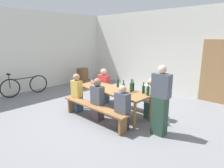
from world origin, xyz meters
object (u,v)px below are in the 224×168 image
at_px(wine_glass_1, 92,80).
at_px(parked_bicycle_0, 25,86).
at_px(wine_bottle_5, 133,87).
at_px(seated_guest_near_1, 97,100).
at_px(bench_near, 94,109).
at_px(wine_glass_0, 125,90).
at_px(seated_guest_near_0, 77,93).
at_px(wooden_door, 215,72).
at_px(seated_guest_near_2, 122,109).
at_px(seated_guest_far_0, 104,87).
at_px(wine_bottle_1, 148,91).
at_px(seated_guest_far_1, 151,99).
at_px(tasting_table, 112,92).
at_px(standing_host, 160,102).
at_px(wine_bottle_4, 118,83).
at_px(wine_glass_2, 91,82).
at_px(bench_far, 127,97).
at_px(wine_bottle_0, 143,89).
at_px(wine_bottle_2, 131,87).
at_px(wine_bottle_3, 123,88).
at_px(wine_barrel, 83,77).

relative_size(wine_glass_1, parked_bicycle_0, 0.09).
height_order(wine_bottle_5, seated_guest_near_1, seated_guest_near_1).
distance_m(bench_near, wine_glass_0, 0.96).
relative_size(bench_near, seated_guest_near_0, 1.91).
height_order(wooden_door, seated_guest_near_2, wooden_door).
distance_m(seated_guest_far_0, parked_bicycle_0, 3.19).
distance_m(wine_bottle_1, wine_glass_0, 0.58).
xyz_separation_m(wine_bottle_5, seated_guest_far_1, (0.42, 0.27, -0.33)).
bearing_deg(parked_bicycle_0, seated_guest_near_1, -78.82).
xyz_separation_m(tasting_table, seated_guest_near_0, (-0.92, -0.54, -0.12)).
height_order(wine_glass_1, seated_guest_near_1, seated_guest_near_1).
relative_size(wine_glass_0, standing_host, 0.10).
distance_m(wine_bottle_4, wine_glass_2, 0.80).
bearing_deg(seated_guest_near_2, bench_far, 34.77).
relative_size(wooden_door, wine_bottle_1, 6.58).
xyz_separation_m(wine_glass_1, wine_glass_2, (0.22, -0.21, 0.00)).
height_order(bench_near, seated_guest_near_2, seated_guest_near_2).
distance_m(bench_far, seated_guest_near_1, 1.25).
bearing_deg(bench_far, seated_guest_far_1, -9.03).
xyz_separation_m(wine_bottle_4, seated_guest_far_1, (0.99, 0.24, -0.33)).
bearing_deg(wine_bottle_0, parked_bicycle_0, -165.21).
xyz_separation_m(wine_bottle_0, wine_bottle_2, (-0.30, -0.13, 0.02)).
relative_size(tasting_table, parked_bicycle_0, 1.32).
height_order(wine_bottle_3, seated_guest_near_2, seated_guest_near_2).
height_order(wooden_door, wine_glass_1, wooden_door).
height_order(wine_bottle_3, wine_bottle_5, wine_bottle_5).
height_order(bench_far, seated_guest_far_0, seated_guest_far_0).
height_order(wine_bottle_4, seated_guest_far_0, seated_guest_far_0).
bearing_deg(wine_bottle_0, bench_far, 154.31).
bearing_deg(wine_barrel, wine_glass_2, -33.20).
distance_m(seated_guest_near_1, parked_bicycle_0, 3.73).
bearing_deg(standing_host, wine_barrel, -18.58).
relative_size(wooden_door, wine_bottle_0, 6.90).
xyz_separation_m(wooden_door, wine_glass_0, (-1.15, -3.25, -0.19)).
bearing_deg(seated_guest_near_0, wine_bottle_1, -69.37).
relative_size(wine_glass_0, wine_barrel, 0.20).
bearing_deg(seated_guest_far_0, wine_bottle_3, 68.39).
xyz_separation_m(wooden_door, wine_glass_2, (-2.39, -3.35, -0.18)).
relative_size(tasting_table, wine_glass_0, 14.57).
bearing_deg(seated_guest_near_0, wine_glass_0, -73.25).
relative_size(wine_bottle_5, standing_host, 0.20).
height_order(wine_bottle_1, seated_guest_near_1, seated_guest_near_1).
bearing_deg(wine_glass_0, wine_bottle_3, 143.14).
bearing_deg(wine_barrel, wine_bottle_4, -20.95).
xyz_separation_m(bench_far, standing_host, (1.59, -0.79, 0.41)).
bearing_deg(wine_bottle_0, seated_guest_far_0, 171.35).
relative_size(bench_near, wine_bottle_4, 6.95).
height_order(wine_glass_0, wine_glass_2, wine_glass_2).
relative_size(wine_bottle_3, seated_guest_far_0, 0.27).
distance_m(bench_far, seated_guest_far_0, 0.93).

